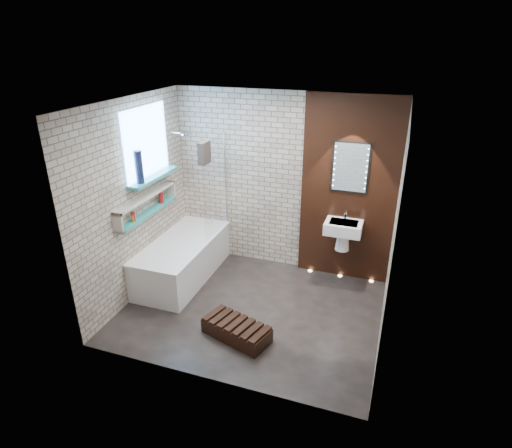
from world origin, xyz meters
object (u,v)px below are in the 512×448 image
at_px(washbasin, 343,231).
at_px(walnut_step, 236,331).
at_px(bathtub, 183,259).
at_px(bath_screen, 215,187).
at_px(led_mirror, 350,168).

bearing_deg(washbasin, walnut_step, -119.58).
xyz_separation_m(bathtub, bath_screen, (0.35, 0.44, 0.99)).
relative_size(bath_screen, washbasin, 2.41).
relative_size(washbasin, led_mirror, 0.83).
xyz_separation_m(bathtub, led_mirror, (2.17, 0.78, 1.36)).
distance_m(bathtub, led_mirror, 2.68).
bearing_deg(bathtub, washbasin, 16.01).
relative_size(bathtub, led_mirror, 2.49).
bearing_deg(walnut_step, led_mirror, 62.61).
xyz_separation_m(bathtub, walnut_step, (1.24, -1.03, -0.20)).
xyz_separation_m(bath_screen, led_mirror, (1.82, 0.34, 0.37)).
bearing_deg(bathtub, walnut_step, -39.86).
height_order(washbasin, led_mirror, led_mirror).
xyz_separation_m(bathtub, washbasin, (2.17, 0.62, 0.50)).
bearing_deg(walnut_step, washbasin, 60.42).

